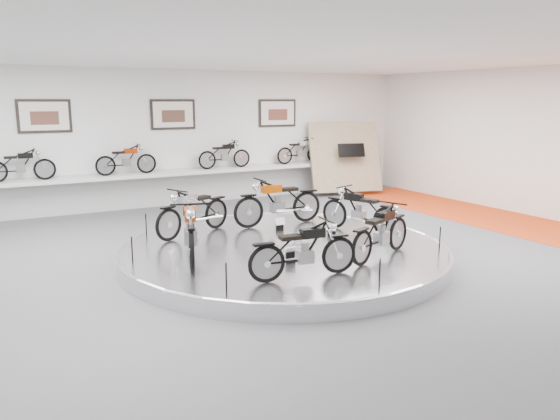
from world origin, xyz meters
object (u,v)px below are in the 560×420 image
shelf (178,173)px  bike_b (278,201)px  display_platform (285,253)px  bike_f (381,232)px  bike_c (193,211)px  bike_e (304,250)px  bike_a (360,210)px  bike_d (190,229)px

shelf → bike_b: (0.76, -4.76, -0.15)m
display_platform → shelf: 6.46m
bike_f → display_platform: bearing=103.2°
shelf → bike_c: size_ratio=6.30×
bike_e → bike_f: size_ratio=0.97×
shelf → bike_c: bearing=-105.0°
bike_a → bike_f: bearing=136.0°
display_platform → bike_b: 1.94m
shelf → bike_a: 6.55m
shelf → bike_c: 4.87m
display_platform → bike_c: size_ratio=3.66×
bike_a → bike_c: size_ratio=0.96×
bike_f → bike_b: bearing=74.5°
display_platform → bike_c: (-1.26, 1.70, 0.66)m
display_platform → bike_a: (1.93, 0.14, 0.64)m
bike_f → bike_e: bearing=168.1°
bike_e → bike_b: bearing=74.1°
bike_b → bike_e: size_ratio=1.17×
display_platform → bike_a: bearing=4.2°
bike_a → bike_d: (-3.89, -0.19, 0.07)m
bike_e → bike_c: bearing=105.3°
bike_d → bike_c: bearing=176.7°
shelf → bike_b: 4.82m
bike_c → bike_f: (2.36, -3.29, -0.03)m
display_platform → bike_f: (1.10, -1.59, 0.64)m
bike_c → bike_d: size_ratio=0.91×
bike_b → bike_d: bike_d is taller
bike_b → bike_f: bearing=98.1°
bike_e → shelf: bearing=91.8°
bike_d → bike_f: 3.43m
bike_d → bike_e: size_ratio=1.20×
bike_a → bike_d: size_ratio=0.87×
bike_e → display_platform: bearing=76.0°
bike_c → bike_f: 4.05m
display_platform → bike_e: (-0.72, -1.90, 0.62)m
display_platform → bike_f: size_ratio=3.88×
bike_a → bike_f: size_ratio=1.02×
bike_b → bike_f: 3.25m
bike_a → bike_b: bearing=19.8°
shelf → bike_e: 8.33m
display_platform → bike_c: bearing=126.4°
shelf → bike_f: size_ratio=6.67×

